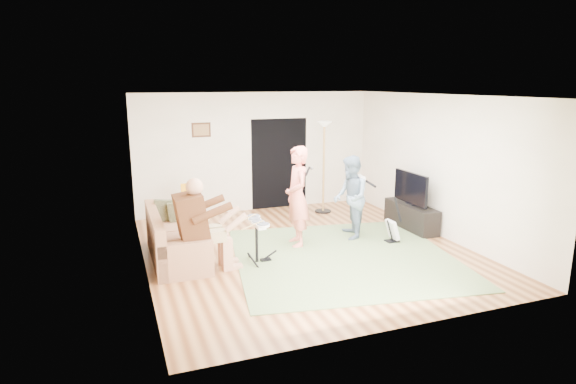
% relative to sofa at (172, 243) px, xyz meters
% --- Properties ---
extents(floor, '(6.00, 6.00, 0.00)m').
position_rel_sofa_xyz_m(floor, '(2.29, -0.35, -0.27)').
color(floor, brown).
rests_on(floor, ground).
extents(walls, '(5.50, 6.00, 2.70)m').
position_rel_sofa_xyz_m(walls, '(2.29, -0.35, 1.08)').
color(walls, white).
rests_on(walls, floor).
extents(ceiling, '(6.00, 6.00, 0.00)m').
position_rel_sofa_xyz_m(ceiling, '(2.29, -0.35, 2.43)').
color(ceiling, white).
rests_on(ceiling, walls).
extents(window_blinds, '(0.00, 2.05, 2.05)m').
position_rel_sofa_xyz_m(window_blinds, '(-0.45, -0.15, 1.28)').
color(window_blinds, olive).
rests_on(window_blinds, walls).
extents(doorway, '(2.10, 0.00, 2.10)m').
position_rel_sofa_xyz_m(doorway, '(2.84, 2.64, 0.78)').
color(doorway, black).
rests_on(doorway, walls).
extents(picture_frame, '(0.42, 0.03, 0.32)m').
position_rel_sofa_xyz_m(picture_frame, '(1.04, 2.64, 1.63)').
color(picture_frame, '#3F2314').
rests_on(picture_frame, walls).
extents(area_rug, '(4.17, 4.18, 0.02)m').
position_rel_sofa_xyz_m(area_rug, '(2.75, -0.93, -0.27)').
color(area_rug, '#617A4A').
rests_on(area_rug, floor).
extents(sofa, '(0.84, 2.04, 0.83)m').
position_rel_sofa_xyz_m(sofa, '(0.00, 0.00, 0.00)').
color(sofa, '#A87454').
rests_on(sofa, floor).
extents(drummer, '(0.97, 0.54, 1.49)m').
position_rel_sofa_xyz_m(drummer, '(0.44, -0.65, 0.31)').
color(drummer, '#542D17').
rests_on(drummer, sofa).
extents(drum_kit, '(0.41, 0.73, 0.75)m').
position_rel_sofa_xyz_m(drum_kit, '(1.29, -0.65, 0.05)').
color(drum_kit, black).
rests_on(drum_kit, floor).
extents(singer, '(0.50, 0.70, 1.82)m').
position_rel_sofa_xyz_m(singer, '(2.24, -0.05, 0.64)').
color(singer, '#FF7E6E').
rests_on(singer, floor).
extents(microphone, '(0.06, 0.06, 0.24)m').
position_rel_sofa_xyz_m(microphone, '(2.44, -0.05, 1.08)').
color(microphone, black).
rests_on(microphone, singer).
extents(guitarist, '(0.80, 0.91, 1.58)m').
position_rel_sofa_xyz_m(guitarist, '(3.33, -0.01, 0.52)').
color(guitarist, slate).
rests_on(guitarist, floor).
extents(guitar_held, '(0.23, 0.61, 0.26)m').
position_rel_sofa_xyz_m(guitar_held, '(3.53, -0.01, 0.80)').
color(guitar_held, white).
rests_on(guitar_held, guitarist).
extents(guitar_spare, '(0.31, 0.28, 0.86)m').
position_rel_sofa_xyz_m(guitar_spare, '(3.96, -0.54, -0.03)').
color(guitar_spare, black).
rests_on(guitar_spare, floor).
extents(torchiere_lamp, '(0.37, 0.37, 2.07)m').
position_rel_sofa_xyz_m(torchiere_lamp, '(3.63, 1.87, 1.14)').
color(torchiere_lamp, black).
rests_on(torchiere_lamp, floor).
extents(dining_chair, '(0.40, 0.42, 0.91)m').
position_rel_sofa_xyz_m(dining_chair, '(0.61, 1.63, 0.05)').
color(dining_chair, beige).
rests_on(dining_chair, floor).
extents(tv_cabinet, '(0.40, 1.40, 0.50)m').
position_rel_sofa_xyz_m(tv_cabinet, '(4.79, 0.09, -0.02)').
color(tv_cabinet, black).
rests_on(tv_cabinet, floor).
extents(television, '(0.06, 1.05, 0.63)m').
position_rel_sofa_xyz_m(television, '(4.74, 0.09, 0.58)').
color(television, black).
rests_on(television, tv_cabinet).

